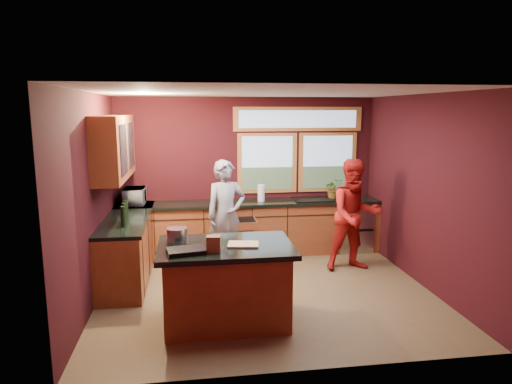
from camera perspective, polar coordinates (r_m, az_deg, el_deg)
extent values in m
plane|color=brown|center=(6.49, 1.23, -12.23)|extent=(4.50, 4.50, 0.00)
cube|color=black|center=(8.05, -1.07, 2.17)|extent=(4.50, 0.02, 2.70)
cube|color=black|center=(4.19, 5.82, -5.41)|extent=(4.50, 0.02, 2.70)
cube|color=black|center=(6.15, -19.88, -0.95)|extent=(0.02, 4.00, 2.70)
cube|color=black|center=(6.84, 20.23, 0.10)|extent=(0.02, 4.00, 2.70)
cube|color=silver|center=(6.00, 1.33, 12.36)|extent=(4.50, 4.00, 0.02)
cube|color=#89A3BE|center=(8.06, 1.42, 3.62)|extent=(1.06, 0.02, 1.06)
cube|color=#89A3BE|center=(8.32, 8.92, 3.70)|extent=(1.06, 0.02, 1.06)
cube|color=#A56430|center=(8.12, 5.32, 9.07)|extent=(2.30, 0.02, 0.42)
cube|color=brown|center=(6.87, -17.31, 5.36)|extent=(0.36, 1.80, 0.90)
cube|color=brown|center=(7.94, -0.77, -4.64)|extent=(4.50, 0.60, 0.88)
cube|color=black|center=(7.83, -0.77, -1.37)|extent=(4.50, 0.64, 0.05)
cube|color=#B7B7BC|center=(8.36, 11.95, -4.21)|extent=(0.60, 0.58, 0.85)
cube|color=black|center=(8.01, 7.08, -1.18)|extent=(0.66, 0.46, 0.05)
cube|color=brown|center=(7.13, -15.70, -6.78)|extent=(0.60, 2.30, 0.88)
cube|color=black|center=(7.01, -15.80, -3.14)|extent=(0.64, 2.30, 0.05)
cube|color=brown|center=(5.47, -3.77, -11.67)|extent=(1.40, 0.90, 0.88)
cube|color=black|center=(5.31, -3.83, -6.91)|extent=(1.55, 1.05, 0.06)
imported|color=slate|center=(7.09, -3.76, -2.94)|extent=(0.71, 0.56, 1.73)
imported|color=#A01412|center=(7.22, 12.23, -2.85)|extent=(0.89, 0.71, 1.74)
imported|color=#999999|center=(7.80, -14.92, -0.53)|extent=(0.34, 0.50, 0.28)
imported|color=#999999|center=(8.17, 9.68, 0.43)|extent=(0.32, 0.28, 0.36)
cylinder|color=silver|center=(7.83, 0.65, -0.13)|extent=(0.12, 0.12, 0.28)
cube|color=#AA7D57|center=(5.27, -1.61, -6.57)|extent=(0.38, 0.30, 0.02)
cylinder|color=#B6B6BB|center=(5.41, -9.81, -5.39)|extent=(0.24, 0.24, 0.18)
cube|color=brown|center=(5.02, -5.34, -6.49)|extent=(0.16, 0.14, 0.18)
cube|color=black|center=(5.04, -8.76, -7.29)|extent=(0.44, 0.34, 0.05)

